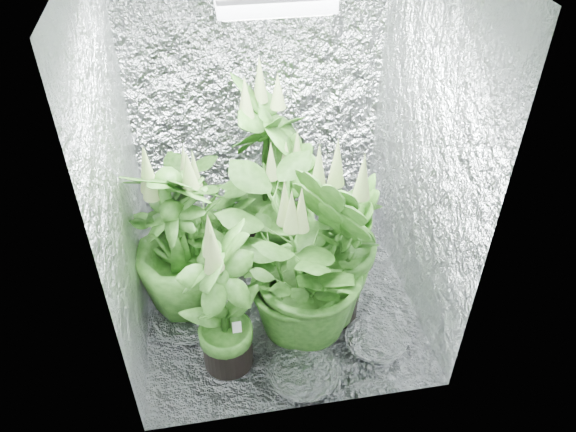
% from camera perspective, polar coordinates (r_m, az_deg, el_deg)
% --- Properties ---
extents(ground, '(1.60, 1.60, 0.00)m').
position_cam_1_polar(ground, '(3.56, -1.02, -8.06)').
color(ground, silver).
rests_on(ground, ground).
extents(walls, '(1.62, 1.62, 2.00)m').
position_cam_1_polar(walls, '(2.91, -1.24, 5.61)').
color(walls, silver).
rests_on(walls, ground).
extents(plant_a, '(0.95, 0.95, 0.95)m').
position_cam_1_polar(plant_a, '(3.43, -9.47, -0.58)').
color(plant_a, black).
rests_on(plant_a, ground).
extents(plant_b, '(0.80, 0.80, 1.27)m').
position_cam_1_polar(plant_b, '(3.61, -2.22, 5.12)').
color(plant_b, black).
rests_on(plant_b, ground).
extents(plant_c, '(0.47, 0.47, 0.92)m').
position_cam_1_polar(plant_c, '(3.54, -0.28, 0.76)').
color(plant_c, black).
rests_on(plant_c, ground).
extents(plant_d, '(0.76, 0.76, 1.11)m').
position_cam_1_polar(plant_d, '(3.21, -10.87, -2.64)').
color(plant_d, black).
rests_on(plant_d, ground).
extents(plant_e, '(0.94, 0.94, 1.07)m').
position_cam_1_polar(plant_e, '(2.99, 1.46, -5.33)').
color(plant_e, black).
rests_on(plant_e, ground).
extents(plant_f, '(0.65, 0.65, 1.03)m').
position_cam_1_polar(plant_f, '(2.89, -6.62, -8.70)').
color(plant_f, black).
rests_on(plant_f, ground).
extents(plant_g, '(0.62, 0.62, 1.18)m').
position_cam_1_polar(plant_g, '(3.08, 5.10, -2.97)').
color(plant_g, black).
rests_on(plant_g, ground).
extents(circulation_fan, '(0.19, 0.34, 0.40)m').
position_cam_1_polar(circulation_fan, '(3.90, 6.21, 0.05)').
color(circulation_fan, black).
rests_on(circulation_fan, ground).
extents(plant_label, '(0.05, 0.02, 0.08)m').
position_cam_1_polar(plant_label, '(3.00, -5.21, -11.24)').
color(plant_label, white).
rests_on(plant_label, plant_f).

